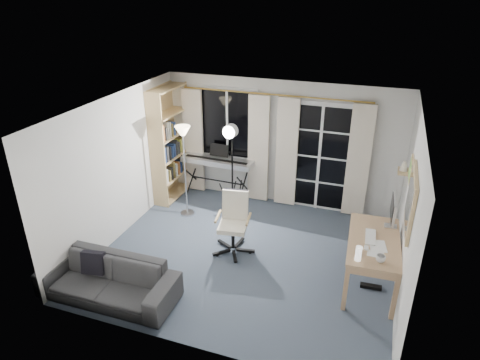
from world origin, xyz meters
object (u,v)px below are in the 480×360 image
Objects in this scene: bookshelf at (168,146)px; studio_light at (231,142)px; office_chair at (234,216)px; monitor at (393,209)px; desk at (373,245)px; mug at (381,258)px; torchiere_lamp at (183,145)px; keyboard_piano at (217,162)px; sofa at (107,274)px.

studio_light is (1.46, -0.40, 0.40)m from bookshelf.
office_chair is (1.87, -1.35, -0.47)m from bookshelf.
monitor is at bearing -3.43° from office_chair.
studio_light is 2.92m from desk.
office_chair is 2.37m from mug.
monitor is at bearing -8.53° from torchiere_lamp.
bookshelf is at bearing 171.04° from studio_light.
office_chair is (0.91, -1.55, -0.20)m from keyboard_piano.
studio_light is at bearing 72.07° from sofa.
mug is at bearing -98.61° from monitor.
mug is (3.46, -1.48, -0.58)m from torchiere_lamp.
bookshelf is 4.61m from mug.
keyboard_piano reaches higher than mug.
mug is at bearing -33.79° from keyboard_piano.
torchiere_lamp is at bearing -109.16° from keyboard_piano.
sofa is at bearing -100.98° from studio_light.
desk is (4.01, -1.57, -0.41)m from bookshelf.
bookshelf reaches higher than studio_light.
bookshelf is at bearing 162.24° from monitor.
sofa is (0.64, -3.05, -0.69)m from bookshelf.
mug is at bearing -81.50° from desk.
keyboard_piano is 3.29m from sofa.
monitor is (2.34, 0.23, 0.44)m from office_chair.
studio_light is at bearing 13.14° from torchiere_lamp.
studio_light is 1.82× the size of office_chair.
sofa is at bearing -154.47° from monitor.
bookshelf reaches higher than desk.
office_chair is (1.22, -0.76, -0.80)m from torchiere_lamp.
bookshelf is 4.35m from monitor.
monitor is at bearing -13.01° from bookshelf.
studio_light is 1.28× the size of desk.
studio_light reaches higher than sofa.
mug is at bearing 15.08° from sofa.
torchiere_lamp is 3.58m from desk.
office_chair is at bearing 53.46° from sofa.
mug is at bearing -24.82° from bookshelf.
bookshelf is 1.57m from studio_light.
keyboard_piano is at bearing 111.55° from office_chair.
sofa is at bearing -164.30° from mug.
office_chair is 2.16m from desk.
desk is (3.06, -1.77, -0.14)m from keyboard_piano.
mug reaches higher than desk.
torchiere_lamp is 3.21× the size of monitor.
monitor is 0.28× the size of sofa.
torchiere_lamp reaches higher than office_chair.
sofa is (-0.83, -2.65, -1.09)m from studio_light.
keyboard_piano is at bearing 147.15° from desk.
studio_light reaches higher than office_chair.
desk is at bearing -16.31° from torchiere_lamp.
keyboard_piano is 0.75× the size of sofa.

